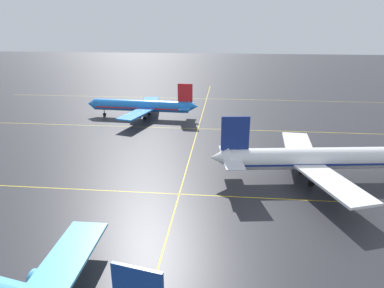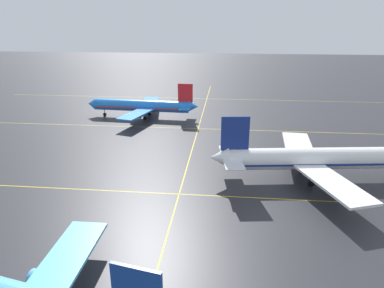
% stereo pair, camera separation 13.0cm
% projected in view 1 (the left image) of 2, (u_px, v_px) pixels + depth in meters
% --- Properties ---
extents(airliner_second_row, '(40.43, 34.58, 12.57)m').
position_uv_depth(airliner_second_row, '(316.00, 159.00, 65.45)').
color(airliner_second_row, white).
rests_on(airliner_second_row, ground).
extents(airliner_third_row, '(34.99, 30.15, 10.88)m').
position_uv_depth(airliner_third_row, '(142.00, 106.00, 107.41)').
color(airliner_third_row, blue).
rests_on(airliner_third_row, ground).
extents(taxiway_markings, '(156.09, 171.15, 0.01)m').
position_uv_depth(taxiway_markings, '(191.00, 154.00, 79.57)').
color(taxiway_markings, yellow).
rests_on(taxiway_markings, ground).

